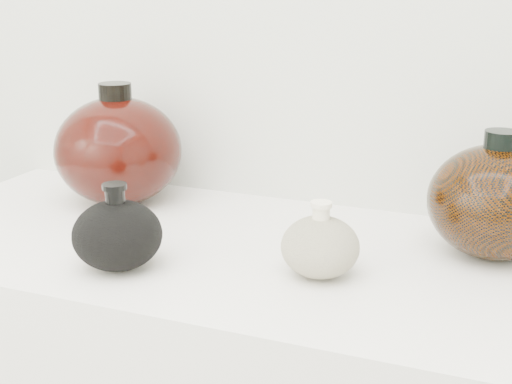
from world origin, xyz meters
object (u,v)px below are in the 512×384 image
at_px(black_gourd_vase, 117,234).
at_px(left_round_pot, 118,150).
at_px(cream_gourd_vase, 320,246).
at_px(right_round_pot, 496,201).

relative_size(black_gourd_vase, left_round_pot, 0.49).
bearing_deg(cream_gourd_vase, black_gourd_vase, -163.61).
bearing_deg(left_round_pot, cream_gourd_vase, -22.72).
bearing_deg(black_gourd_vase, cream_gourd_vase, 16.39).
relative_size(cream_gourd_vase, left_round_pot, 0.42).
distance_m(cream_gourd_vase, right_round_pot, 0.27).
xyz_separation_m(cream_gourd_vase, right_round_pot, (0.21, 0.16, 0.04)).
height_order(left_round_pot, right_round_pot, left_round_pot).
distance_m(black_gourd_vase, cream_gourd_vase, 0.28).
distance_m(black_gourd_vase, right_round_pot, 0.54).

